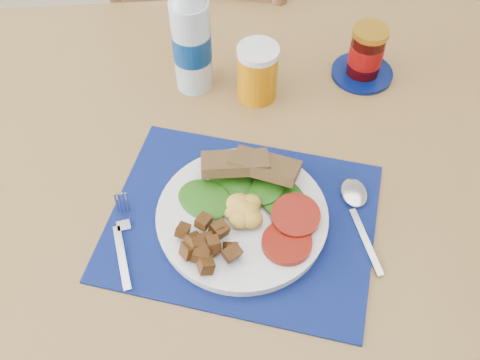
# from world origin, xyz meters

# --- Properties ---
(table) EXTENTS (1.40, 0.90, 0.75)m
(table) POSITION_xyz_m (0.00, 0.20, 0.67)
(table) COLOR brown
(table) RESTS_ON ground
(chair_far) EXTENTS (0.52, 0.50, 1.16)m
(chair_far) POSITION_xyz_m (-0.07, 0.78, 0.59)
(chair_far) COLOR brown
(chair_far) RESTS_ON ground
(placemat) EXTENTS (0.48, 0.43, 0.00)m
(placemat) POSITION_xyz_m (-0.05, 0.06, 0.75)
(placemat) COLOR black
(placemat) RESTS_ON table
(breakfast_plate) EXTENTS (0.26, 0.26, 0.06)m
(breakfast_plate) POSITION_xyz_m (-0.05, 0.05, 0.77)
(breakfast_plate) COLOR silver
(breakfast_plate) RESTS_ON placemat
(fork) EXTENTS (0.03, 0.16, 0.00)m
(fork) POSITION_xyz_m (-0.23, 0.04, 0.76)
(fork) COLOR #B2B5BA
(fork) RESTS_ON placemat
(spoon) EXTENTS (0.04, 0.18, 0.01)m
(spoon) POSITION_xyz_m (0.13, 0.06, 0.76)
(spoon) COLOR #B2B5BA
(spoon) RESTS_ON placemat
(water_bottle) EXTENTS (0.07, 0.07, 0.24)m
(water_bottle) POSITION_xyz_m (-0.11, 0.38, 0.86)
(water_bottle) COLOR #ADBFCC
(water_bottle) RESTS_ON table
(juice_glass) EXTENTS (0.07, 0.07, 0.10)m
(juice_glass) POSITION_xyz_m (0.00, 0.34, 0.80)
(juice_glass) COLOR #C37005
(juice_glass) RESTS_ON table
(jam_on_saucer) EXTENTS (0.12, 0.12, 0.11)m
(jam_on_saucer) POSITION_xyz_m (0.21, 0.38, 0.80)
(jam_on_saucer) COLOR #04114E
(jam_on_saucer) RESTS_ON table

